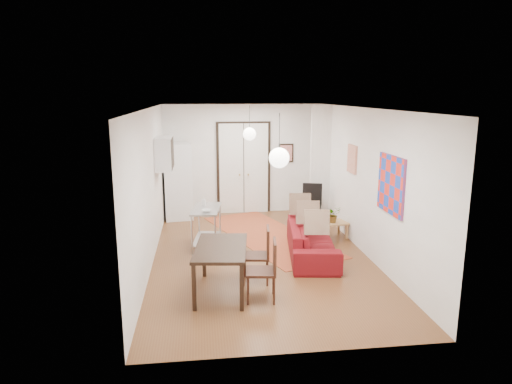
{
  "coord_description": "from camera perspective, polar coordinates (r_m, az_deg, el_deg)",
  "views": [
    {
      "loc": [
        -1.15,
        -8.53,
        3.18
      ],
      "look_at": [
        -0.06,
        0.27,
        1.25
      ],
      "focal_mm": 32.0,
      "sensor_mm": 36.0,
      "label": 1
    }
  ],
  "objects": [
    {
      "name": "dining_chair_near",
      "position": [
        7.89,
        -0.15,
        -7.11
      ],
      "size": [
        0.51,
        0.68,
        0.96
      ],
      "rotation": [
        0.0,
        0.0,
        -1.7
      ],
      "color": "#3B1C12",
      "rests_on": "floor"
    },
    {
      "name": "kitchen_counter",
      "position": [
        9.61,
        -6.18,
        -3.8
      ],
      "size": [
        0.69,
        1.16,
        0.84
      ],
      "rotation": [
        0.0,
        0.0,
        -0.14
      ],
      "color": "#AFB2B4",
      "rests_on": "floor"
    },
    {
      "name": "soap_bottle",
      "position": [
        9.75,
        -6.56,
        -1.16
      ],
      "size": [
        0.09,
        0.09,
        0.17
      ],
      "primitive_type": "imported",
      "rotation": [
        0.0,
        0.0,
        -0.15
      ],
      "color": "teal",
      "rests_on": "kitchen_counter"
    },
    {
      "name": "ceiling",
      "position": [
        8.61,
        0.63,
        10.42
      ],
      "size": [
        4.2,
        7.0,
        0.02
      ],
      "primitive_type": "cube",
      "color": "white",
      "rests_on": "wall_back"
    },
    {
      "name": "stub_partition",
      "position": [
        11.61,
        8.02,
        3.59
      ],
      "size": [
        0.5,
        0.1,
        2.9
      ],
      "primitive_type": "cube",
      "color": "white",
      "rests_on": "floor"
    },
    {
      "name": "wall_right",
      "position": [
        9.29,
        13.56,
        1.2
      ],
      "size": [
        0.02,
        7.0,
        2.9
      ],
      "primitive_type": "cube",
      "color": "white",
      "rests_on": "floor"
    },
    {
      "name": "pendant_back",
      "position": [
        10.63,
        -0.83,
        7.26
      ],
      "size": [
        0.3,
        0.3,
        0.8
      ],
      "color": "silver",
      "rests_on": "ceiling"
    },
    {
      "name": "wall_cabinet",
      "position": [
        10.14,
        -11.39,
        4.79
      ],
      "size": [
        0.35,
        1.0,
        0.7
      ],
      "primitive_type": "cube",
      "color": "white",
      "rests_on": "wall_left"
    },
    {
      "name": "wall_front",
      "position": [
        5.44,
        5.54,
        -6.3
      ],
      "size": [
        4.2,
        0.02,
        2.9
      ],
      "primitive_type": "cube",
      "color": "white",
      "rests_on": "floor"
    },
    {
      "name": "fridge",
      "position": [
        11.8,
        -9.78,
        1.31
      ],
      "size": [
        0.77,
        0.77,
        1.94
      ],
      "primitive_type": "cube",
      "rotation": [
        0.0,
        0.0,
        0.13
      ],
      "color": "white",
      "rests_on": "floor"
    },
    {
      "name": "floor",
      "position": [
        9.18,
        0.59,
        -8.0
      ],
      "size": [
        7.0,
        7.0,
        0.0
      ],
      "primitive_type": "plane",
      "color": "brown",
      "rests_on": "ground"
    },
    {
      "name": "wall_left",
      "position": [
        8.76,
        -13.14,
        0.56
      ],
      "size": [
        0.02,
        7.0,
        2.9
      ],
      "primitive_type": "cube",
      "color": "white",
      "rests_on": "floor"
    },
    {
      "name": "potted_plant",
      "position": [
        10.25,
        9.6,
        -2.78
      ],
      "size": [
        0.34,
        0.38,
        0.36
      ],
      "primitive_type": "imported",
      "rotation": [
        0.0,
        0.0,
        0.22
      ],
      "color": "#33652D",
      "rests_on": "coffee_table"
    },
    {
      "name": "print_left",
      "position": [
        10.64,
        -12.02,
        5.37
      ],
      "size": [
        0.03,
        0.44,
        0.54
      ],
      "primitive_type": "cube",
      "color": "brown",
      "rests_on": "wall_left"
    },
    {
      "name": "kilim_rug",
      "position": [
        10.42,
        1.53,
        -5.46
      ],
      "size": [
        2.87,
        4.37,
        0.01
      ],
      "primitive_type": "cube",
      "rotation": [
        0.0,
        0.0,
        0.36
      ],
      "color": "#A53F29",
      "rests_on": "floor"
    },
    {
      "name": "coffee_table",
      "position": [
        10.28,
        9.02,
        -4.03
      ],
      "size": [
        0.91,
        0.63,
        0.37
      ],
      "rotation": [
        0.0,
        0.0,
        0.22
      ],
      "color": "tan",
      "rests_on": "floor"
    },
    {
      "name": "dining_chair_far",
      "position": [
        7.24,
        0.52,
        -8.94
      ],
      "size": [
        0.51,
        0.68,
        0.96
      ],
      "rotation": [
        0.0,
        0.0,
        -1.7
      ],
      "color": "#3B1C12",
      "rests_on": "floor"
    },
    {
      "name": "bowl",
      "position": [
        9.23,
        -6.2,
        -2.32
      ],
      "size": [
        0.22,
        0.22,
        0.05
      ],
      "primitive_type": "imported",
      "rotation": [
        0.0,
        0.0,
        -0.15
      ],
      "color": "silver",
      "rests_on": "kitchen_counter"
    },
    {
      "name": "poster_back",
      "position": [
        12.32,
        3.78,
        4.88
      ],
      "size": [
        0.4,
        0.03,
        0.5
      ],
      "primitive_type": "cube",
      "color": "red",
      "rests_on": "wall_back"
    },
    {
      "name": "black_side_chair",
      "position": [
        11.59,
        6.94,
        -0.66
      ],
      "size": [
        0.58,
        0.59,
        1.03
      ],
      "rotation": [
        0.0,
        0.0,
        2.87
      ],
      "color": "black",
      "rests_on": "floor"
    },
    {
      "name": "dining_table",
      "position": [
        7.38,
        -4.4,
        -7.44
      ],
      "size": [
        0.97,
        1.5,
        0.78
      ],
      "rotation": [
        0.0,
        0.0,
        -0.12
      ],
      "color": "black",
      "rests_on": "floor"
    },
    {
      "name": "double_doors",
      "position": [
        12.2,
        -1.55,
        2.93
      ],
      "size": [
        1.44,
        0.06,
        2.5
      ],
      "primitive_type": "cube",
      "color": "white",
      "rests_on": "wall_back"
    },
    {
      "name": "painting_abstract",
      "position": [
        9.97,
        11.93,
        4.06
      ],
      "size": [
        0.05,
        0.5,
        0.6
      ],
      "primitive_type": "cube",
      "color": "beige",
      "rests_on": "wall_right"
    },
    {
      "name": "pendant_front",
      "position": [
        6.7,
        2.91,
        4.3
      ],
      "size": [
        0.3,
        0.3,
        0.8
      ],
      "color": "silver",
      "rests_on": "ceiling"
    },
    {
      "name": "painting_popart",
      "position": [
        8.11,
        16.53,
        0.89
      ],
      "size": [
        0.05,
        1.0,
        1.0
      ],
      "primitive_type": "cube",
      "color": "red",
      "rests_on": "wall_right"
    },
    {
      "name": "sofa",
      "position": [
        9.13,
        7.0,
        -6.02
      ],
      "size": [
        2.33,
        1.18,
        0.65
      ],
      "primitive_type": "imported",
      "rotation": [
        0.0,
        0.0,
        1.43
      ],
      "color": "maroon",
      "rests_on": "floor"
    },
    {
      "name": "wall_back",
      "position": [
        12.21,
        -1.58,
        4.12
      ],
      "size": [
        4.2,
        0.02,
        2.9
      ],
      "primitive_type": "cube",
      "color": "white",
      "rests_on": "floor"
    }
  ]
}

